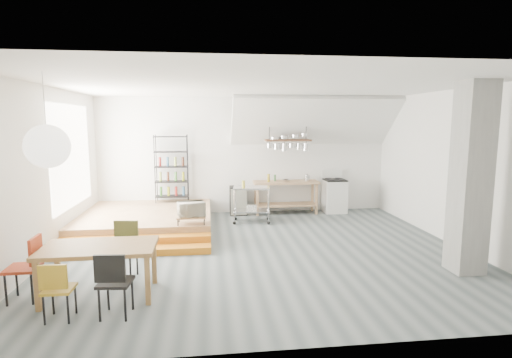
{
  "coord_description": "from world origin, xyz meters",
  "views": [
    {
      "loc": [
        -1.03,
        -7.58,
        2.53
      ],
      "look_at": [
        -0.02,
        0.8,
        1.32
      ],
      "focal_mm": 28.0,
      "sensor_mm": 36.0,
      "label": 1
    }
  ],
  "objects": [
    {
      "name": "floor",
      "position": [
        0.0,
        0.0,
        0.0
      ],
      "size": [
        8.0,
        8.0,
        0.0
      ],
      "primitive_type": "plane",
      "color": "#4D5759",
      "rests_on": "ground"
    },
    {
      "name": "wall_back",
      "position": [
        0.0,
        3.5,
        1.6
      ],
      "size": [
        8.0,
        0.04,
        3.2
      ],
      "primitive_type": "cube",
      "color": "silver",
      "rests_on": "ground"
    },
    {
      "name": "wall_left",
      "position": [
        -4.0,
        0.0,
        1.6
      ],
      "size": [
        0.04,
        7.0,
        3.2
      ],
      "primitive_type": "cube",
      "color": "silver",
      "rests_on": "ground"
    },
    {
      "name": "wall_right",
      "position": [
        4.0,
        0.0,
        1.6
      ],
      "size": [
        0.04,
        7.0,
        3.2
      ],
      "primitive_type": "cube",
      "color": "silver",
      "rests_on": "ground"
    },
    {
      "name": "ceiling",
      "position": [
        0.0,
        0.0,
        3.2
      ],
      "size": [
        8.0,
        7.0,
        0.02
      ],
      "primitive_type": "cube",
      "color": "white",
      "rests_on": "wall_back"
    },
    {
      "name": "slope_ceiling",
      "position": [
        1.8,
        2.9,
        2.55
      ],
      "size": [
        4.4,
        1.44,
        1.32
      ],
      "primitive_type": "cube",
      "rotation": [
        -0.73,
        0.0,
        0.0
      ],
      "color": "white",
      "rests_on": "wall_back"
    },
    {
      "name": "window_pane",
      "position": [
        -3.98,
        1.5,
        1.8
      ],
      "size": [
        0.02,
        2.5,
        2.2
      ],
      "primitive_type": "cube",
      "color": "white",
      "rests_on": "wall_left"
    },
    {
      "name": "platform",
      "position": [
        -2.5,
        2.0,
        0.2
      ],
      "size": [
        3.0,
        3.0,
        0.4
      ],
      "primitive_type": "cube",
      "color": "#976E4B",
      "rests_on": "ground"
    },
    {
      "name": "step_lower",
      "position": [
        -2.5,
        0.05,
        0.07
      ],
      "size": [
        3.0,
        0.35,
        0.13
      ],
      "primitive_type": "cube",
      "color": "#C97117",
      "rests_on": "ground"
    },
    {
      "name": "step_upper",
      "position": [
        -2.5,
        0.4,
        0.13
      ],
      "size": [
        3.0,
        0.35,
        0.27
      ],
      "primitive_type": "cube",
      "color": "#C97117",
      "rests_on": "ground"
    },
    {
      "name": "concrete_column",
      "position": [
        3.3,
        -1.5,
        1.6
      ],
      "size": [
        0.5,
        0.5,
        3.2
      ],
      "primitive_type": "cube",
      "color": "gray",
      "rests_on": "ground"
    },
    {
      "name": "kitchen_counter",
      "position": [
        1.1,
        3.15,
        0.63
      ],
      "size": [
        1.8,
        0.6,
        0.91
      ],
      "color": "#976E4B",
      "rests_on": "ground"
    },
    {
      "name": "stove",
      "position": [
        2.5,
        3.16,
        0.48
      ],
      "size": [
        0.6,
        0.6,
        1.18
      ],
      "color": "white",
      "rests_on": "ground"
    },
    {
      "name": "pot_rack",
      "position": [
        1.13,
        2.92,
        1.98
      ],
      "size": [
        1.2,
        0.5,
        1.43
      ],
      "color": "#41271A",
      "rests_on": "ceiling"
    },
    {
      "name": "wire_shelving",
      "position": [
        -2.0,
        3.2,
        1.33
      ],
      "size": [
        0.88,
        0.38,
        1.8
      ],
      "color": "black",
      "rests_on": "platform"
    },
    {
      "name": "microwave_shelf",
      "position": [
        -1.4,
        0.75,
        0.55
      ],
      "size": [
        0.6,
        0.4,
        0.16
      ],
      "color": "#976E4B",
      "rests_on": "platform"
    },
    {
      "name": "paper_lantern",
      "position": [
        -3.22,
        -1.8,
        2.2
      ],
      "size": [
        0.6,
        0.6,
        0.6
      ],
      "primitive_type": "sphere",
      "color": "white",
      "rests_on": "ceiling"
    },
    {
      "name": "dining_table",
      "position": [
        -2.62,
        -1.79,
        0.68
      ],
      "size": [
        1.61,
        0.92,
        0.76
      ],
      "rotation": [
        0.0,
        0.0,
        0.01
      ],
      "color": "olive",
      "rests_on": "ground"
    },
    {
      "name": "chair_mustard",
      "position": [
        -2.96,
        -2.51,
        0.47
      ],
      "size": [
        0.36,
        0.36,
        0.79
      ],
      "rotation": [
        0.0,
        0.0,
        3.13
      ],
      "color": "#AC851D",
      "rests_on": "ground"
    },
    {
      "name": "chair_black",
      "position": [
        -2.27,
        -2.51,
        0.53
      ],
      "size": [
        0.45,
        0.45,
        0.89
      ],
      "rotation": [
        0.0,
        0.0,
        3.05
      ],
      "color": "black",
      "rests_on": "ground"
    },
    {
      "name": "chair_olive",
      "position": [
        -2.41,
        -1.07,
        0.55
      ],
      "size": [
        0.48,
        0.48,
        0.92
      ],
      "rotation": [
        0.0,
        0.0,
        -0.15
      ],
      "color": "brown",
      "rests_on": "ground"
    },
    {
      "name": "chair_red",
      "position": [
        -3.59,
        -1.81,
        0.55
      ],
      "size": [
        0.43,
        0.43,
        0.93
      ],
      "rotation": [
        0.0,
        0.0,
        -1.55
      ],
      "color": "#A33117",
      "rests_on": "ground"
    },
    {
      "name": "rolling_cart",
      "position": [
        0.05,
        2.26,
        0.59
      ],
      "size": [
        0.98,
        0.63,
        0.92
      ],
      "rotation": [
        0.0,
        0.0,
        -0.12
      ],
      "color": "silver",
      "rests_on": "ground"
    },
    {
      "name": "mini_fridge",
      "position": [
        -0.22,
        3.2,
        0.39
      ],
      "size": [
        0.46,
        0.46,
        0.78
      ],
      "primitive_type": "cube",
      "color": "black",
      "rests_on": "ground"
    },
    {
      "name": "microwave",
      "position": [
        -1.4,
        0.75,
        0.72
      ],
      "size": [
        0.62,
        0.49,
        0.3
      ],
      "primitive_type": "imported",
      "rotation": [
        0.0,
        0.0,
        0.24
      ],
      "color": "beige",
      "rests_on": "microwave_shelf"
    },
    {
      "name": "bowl",
      "position": [
        1.11,
        3.1,
        0.94
      ],
      "size": [
        0.26,
        0.26,
        0.06
      ],
      "primitive_type": "imported",
      "rotation": [
        0.0,
        0.0,
        0.13
      ],
      "color": "silver",
      "rests_on": "kitchen_counter"
    }
  ]
}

